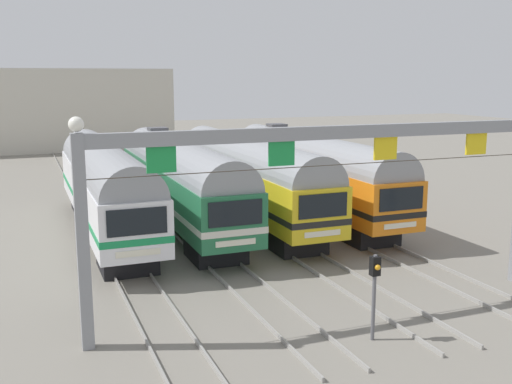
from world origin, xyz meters
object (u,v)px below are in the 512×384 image
at_px(catenary_gantry, 335,167).
at_px(commuter_train_green, 179,179).
at_px(commuter_train_white, 105,183).
at_px(commuter_train_orange, 311,170).
at_px(yard_signal_mast, 375,281).
at_px(commuter_train_yellow, 248,174).

bearing_deg(catenary_gantry, commuter_train_green, 98.30).
relative_size(commuter_train_white, commuter_train_green, 1.00).
distance_m(commuter_train_white, commuter_train_orange, 11.81).
relative_size(commuter_train_white, yard_signal_mast, 6.57).
xyz_separation_m(commuter_train_green, yard_signal_mast, (1.97, -16.16, -0.76)).
height_order(commuter_train_green, commuter_train_yellow, commuter_train_green).
bearing_deg(yard_signal_mast, commuter_train_green, 96.95).
xyz_separation_m(commuter_train_white, yard_signal_mast, (5.91, -16.16, -0.76)).
bearing_deg(commuter_train_green, commuter_train_yellow, -0.06).
bearing_deg(commuter_train_orange, catenary_gantry, -113.63).
bearing_deg(commuter_train_white, yard_signal_mast, -69.92).
bearing_deg(catenary_gantry, commuter_train_white, 113.64).
bearing_deg(commuter_train_white, commuter_train_orange, 0.02).
relative_size(commuter_train_yellow, commuter_train_orange, 1.00).
distance_m(commuter_train_yellow, catenary_gantry, 13.85).
bearing_deg(yard_signal_mast, commuter_train_orange, 69.93).
relative_size(commuter_train_orange, yard_signal_mast, 6.57).
distance_m(commuter_train_orange, catenary_gantry, 14.93).
distance_m(commuter_train_green, yard_signal_mast, 16.30).
height_order(commuter_train_white, yard_signal_mast, commuter_train_white).
xyz_separation_m(commuter_train_yellow, commuter_train_orange, (3.94, 0.00, 0.00)).
height_order(commuter_train_white, commuter_train_orange, commuter_train_orange).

